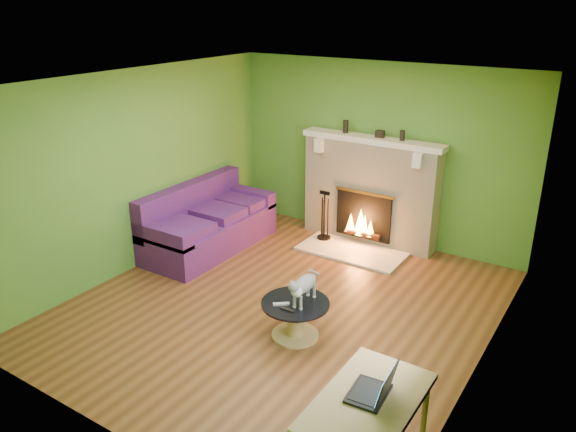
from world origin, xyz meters
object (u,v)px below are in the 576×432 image
at_px(desk, 367,411).
at_px(sofa, 207,224).
at_px(coffee_table, 295,317).
at_px(cat, 305,287).

bearing_deg(desk, sofa, 144.64).
distance_m(sofa, desk, 4.68).
distance_m(coffee_table, desk, 2.11).
xyz_separation_m(coffee_table, cat, (0.08, 0.05, 0.36)).
distance_m(coffee_table, cat, 0.37).
relative_size(sofa, coffee_table, 2.83).
bearing_deg(cat, desk, -48.59).
relative_size(desk, cat, 1.87).
bearing_deg(coffee_table, sofa, 151.19).
bearing_deg(sofa, coffee_table, -28.81).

